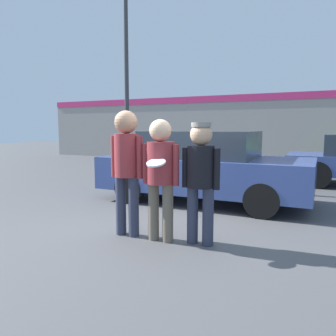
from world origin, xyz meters
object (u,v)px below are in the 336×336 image
Objects in this scene: person_middle_with_frisbee at (160,169)px; street_lamp at (133,60)px; parked_car_near at (204,166)px; person_right at (201,172)px; person_left at (126,161)px.

street_lamp reaches higher than person_middle_with_frisbee.
street_lamp is (-2.49, 1.25, 2.65)m from parked_car_near.
person_middle_with_frisbee is at bearing -169.11° from person_right.
street_lamp reaches higher than parked_car_near.
person_right is 5.60m from street_lamp.
person_right is (1.09, 0.10, -0.11)m from person_left.
person_left is 1.10m from person_right.
street_lamp is at bearing 153.30° from parked_car_near.
street_lamp is at bearing 131.19° from person_right.
person_left reaches higher than person_right.
person_right is at bearing -71.87° from parked_car_near.
street_lamp is (-2.23, 3.90, 2.31)m from person_left.
person_right is 2.69m from parked_car_near.
street_lamp is (-2.78, 3.90, 2.39)m from person_middle_with_frisbee.
person_middle_with_frisbee is 0.55m from person_right.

